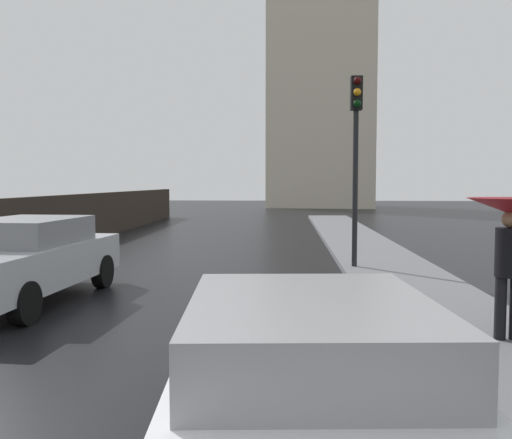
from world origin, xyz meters
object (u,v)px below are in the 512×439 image
Objects in this scene: car_white_near_kerb at (309,384)px; traffic_light at (356,135)px; car_silver_mid_road at (26,258)px; pedestrian_with_umbrella_near at (511,227)px.

car_white_near_kerb is 9.45m from traffic_light.
car_silver_mid_road is 2.57× the size of pedestrian_with_umbrella_near.
traffic_light is (-1.16, 5.85, 1.60)m from pedestrian_with_umbrella_near.
pedestrian_with_umbrella_near is 0.40× the size of traffic_light.
car_silver_mid_road is 7.62m from pedestrian_with_umbrella_near.
pedestrian_with_umbrella_near is (7.20, -2.36, 0.76)m from car_silver_mid_road.
pedestrian_with_umbrella_near reaches higher than car_silver_mid_road.
car_white_near_kerb is 0.90× the size of car_silver_mid_road.
pedestrian_with_umbrella_near reaches higher than car_white_near_kerb.
pedestrian_with_umbrella_near is (2.57, 3.17, 0.82)m from car_white_near_kerb.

